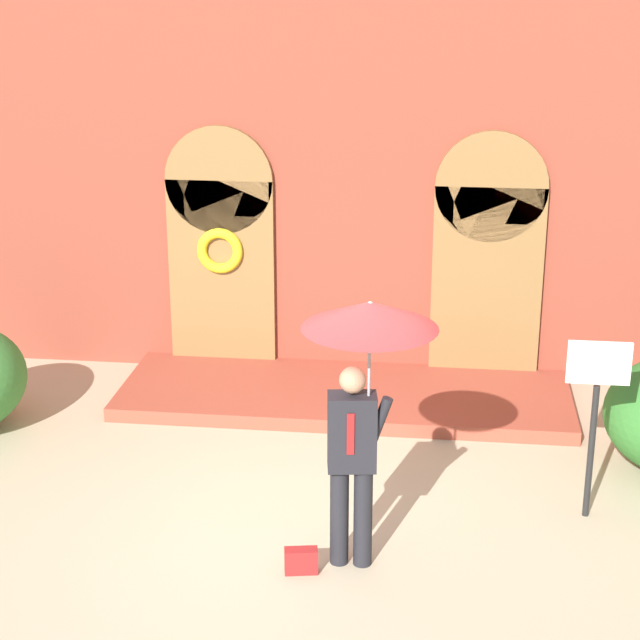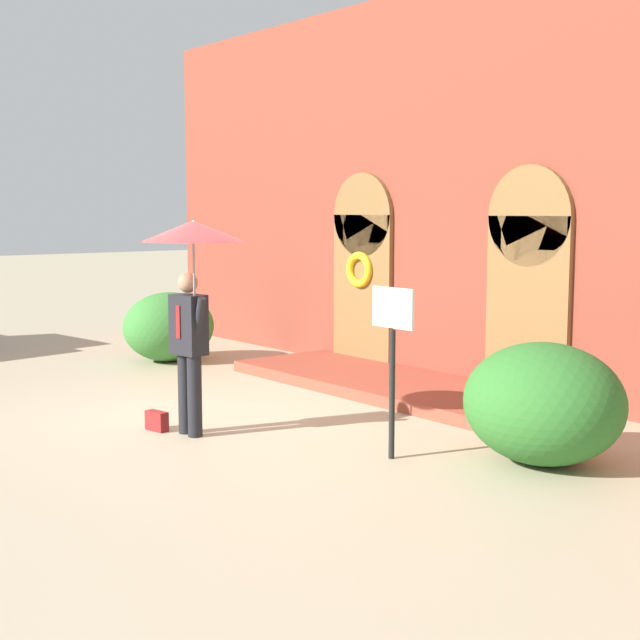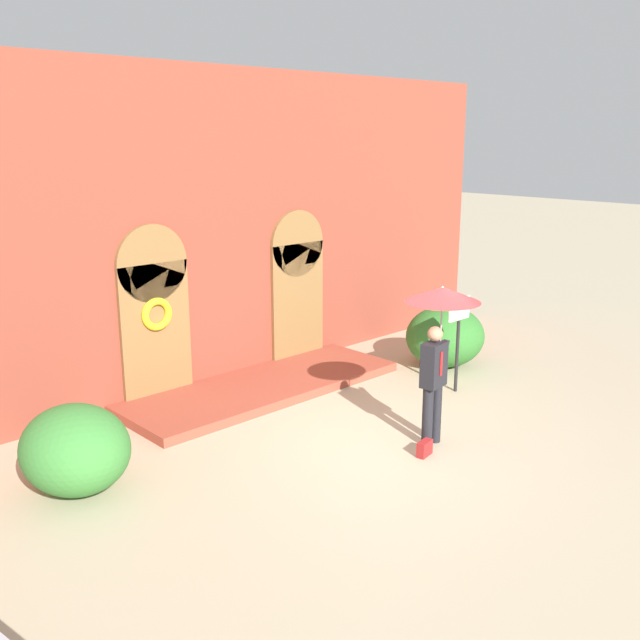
# 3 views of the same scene
# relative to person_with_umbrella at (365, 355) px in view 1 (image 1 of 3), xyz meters

# --- Properties ---
(ground_plane) EXTENTS (80.00, 80.00, 0.00)m
(ground_plane) POSITION_rel_person_with_umbrella_xyz_m (-0.49, 0.40, -1.91)
(ground_plane) COLOR tan
(building_facade) EXTENTS (14.00, 2.30, 5.60)m
(building_facade) POSITION_rel_person_with_umbrella_xyz_m (-0.50, 4.55, 0.77)
(building_facade) COLOR brown
(building_facade) RESTS_ON ground
(person_with_umbrella) EXTENTS (1.10, 1.10, 2.36)m
(person_with_umbrella) POSITION_rel_person_with_umbrella_xyz_m (0.00, 0.00, 0.00)
(person_with_umbrella) COLOR black
(person_with_umbrella) RESTS_ON ground
(handbag) EXTENTS (0.30, 0.17, 0.22)m
(handbag) POSITION_rel_person_with_umbrella_xyz_m (-0.50, -0.20, -1.80)
(handbag) COLOR maroon
(handbag) RESTS_ON ground
(sign_post) EXTENTS (0.56, 0.06, 1.72)m
(sign_post) POSITION_rel_person_with_umbrella_xyz_m (1.99, 1.08, -0.75)
(sign_post) COLOR black
(sign_post) RESTS_ON ground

